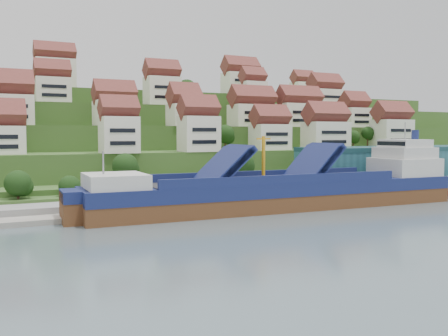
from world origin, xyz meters
TOP-DOWN VIEW (x-y plane):
  - ground at (0.00, 0.00)m, footprint 300.00×300.00m
  - quay at (20.00, 15.00)m, footprint 180.00×14.00m
  - hillside at (0.00, 103.55)m, footprint 260.00×128.00m
  - hillside_village at (1.02, 58.89)m, footprint 155.48×64.17m
  - hillside_trees at (-10.91, 43.62)m, footprint 141.15×62.81m
  - warehouse at (52.00, 17.00)m, footprint 60.00×15.00m
  - flagpole at (18.11, 10.00)m, footprint 1.28×0.16m
  - cargo_ship at (5.05, 0.67)m, footprint 82.85×15.77m

SIDE VIEW (x-z plane):
  - ground at x=0.00m, z-range 0.00..0.00m
  - quay at x=20.00m, z-range 0.00..2.20m
  - cargo_ship at x=5.05m, z-range -5.72..12.62m
  - flagpole at x=18.11m, z-range 2.88..10.88m
  - warehouse at x=52.00m, z-range 2.20..12.20m
  - hillside at x=0.00m, z-range -4.84..26.16m
  - hillside_trees at x=-10.91m, z-range 0.15..32.04m
  - hillside_village at x=1.02m, z-range 9.05..38.65m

